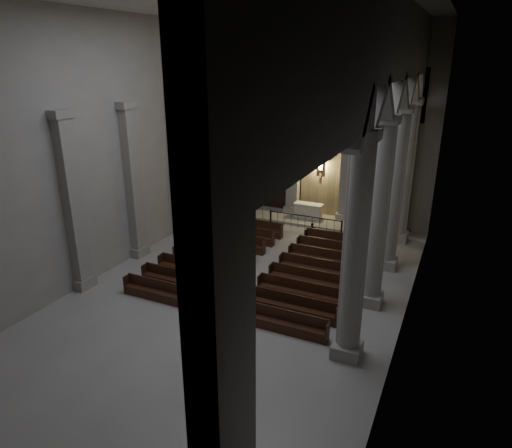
# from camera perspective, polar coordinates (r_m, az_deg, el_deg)

# --- Properties ---
(room) EXTENTS (24.00, 24.10, 12.00)m
(room) POSITION_cam_1_polar(r_m,az_deg,el_deg) (18.40, -2.31, 12.62)
(room) COLOR #A3A09A
(room) RESTS_ON ground
(sanctuary_wall) EXTENTS (14.00, 0.77, 12.00)m
(sanctuary_wall) POSITION_cam_1_polar(r_m,az_deg,el_deg) (29.19, 8.32, 13.26)
(sanctuary_wall) COLOR #9A978F
(sanctuary_wall) RESTS_ON ground
(right_arcade) EXTENTS (1.00, 24.00, 12.00)m
(right_arcade) POSITION_cam_1_polar(r_m,az_deg,el_deg) (17.93, 16.01, 12.41)
(right_arcade) COLOR #9A978F
(right_arcade) RESTS_ON ground
(left_pilasters) EXTENTS (0.60, 13.00, 8.03)m
(left_pilasters) POSITION_cam_1_polar(r_m,az_deg,el_deg) (25.56, -12.23, 5.88)
(left_pilasters) COLOR #9A978F
(left_pilasters) RESTS_ON ground
(sanctuary_step) EXTENTS (8.50, 2.60, 0.15)m
(sanctuary_step) POSITION_cam_1_polar(r_m,az_deg,el_deg) (29.80, 7.17, 0.51)
(sanctuary_step) COLOR #9A978F
(sanctuary_step) RESTS_ON ground
(altar) EXTENTS (1.86, 0.74, 0.95)m
(altar) POSITION_cam_1_polar(r_m,az_deg,el_deg) (29.86, 6.55, 1.69)
(altar) COLOR beige
(altar) RESTS_ON sanctuary_step
(altar_rail) EXTENTS (4.68, 0.09, 0.92)m
(altar_rail) POSITION_cam_1_polar(r_m,az_deg,el_deg) (28.11, 6.15, 0.49)
(altar_rail) COLOR black
(altar_rail) RESTS_ON ground
(candle_stand_left) EXTENTS (0.26, 0.26, 1.55)m
(candle_stand_left) POSITION_cam_1_polar(r_m,az_deg,el_deg) (29.43, 0.83, 1.13)
(candle_stand_left) COLOR #B39737
(candle_stand_left) RESTS_ON ground
(candle_stand_right) EXTENTS (0.27, 0.27, 1.59)m
(candle_stand_right) POSITION_cam_1_polar(r_m,az_deg,el_deg) (28.06, 12.72, -0.32)
(candle_stand_right) COLOR #B39737
(candle_stand_right) RESTS_ON ground
(pews) EXTENTS (9.37, 9.35, 0.88)m
(pews) POSITION_cam_1_polar(r_m,az_deg,el_deg) (22.63, 0.76, -5.29)
(pews) COLOR black
(pews) RESTS_ON ground
(worshipper) EXTENTS (0.45, 0.36, 1.06)m
(worshipper) POSITION_cam_1_polar(r_m,az_deg,el_deg) (26.50, 7.04, -0.97)
(worshipper) COLOR black
(worshipper) RESTS_ON ground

